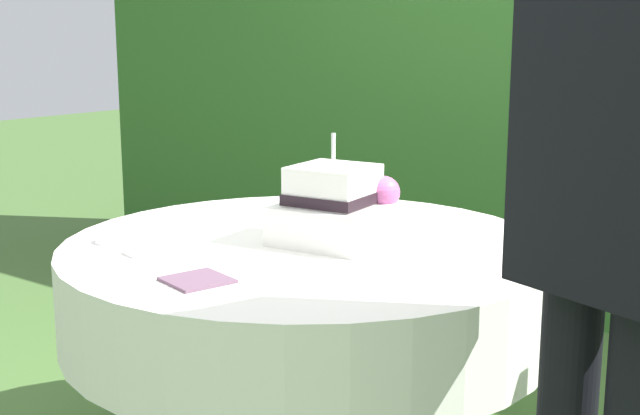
{
  "coord_description": "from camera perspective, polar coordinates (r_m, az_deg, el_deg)",
  "views": [
    {
      "loc": [
        1.44,
        -1.86,
        1.34
      ],
      "look_at": [
        0.03,
        0.02,
        0.85
      ],
      "focal_mm": 48.26,
      "sensor_mm": 36.0,
      "label": 1
    }
  ],
  "objects": [
    {
      "name": "serving_plate_right",
      "position": [
        2.5,
        -13.39,
        -2.07
      ],
      "size": [
        0.12,
        0.12,
        0.01
      ],
      "primitive_type": "cylinder",
      "color": "white",
      "rests_on": "cake_table"
    },
    {
      "name": "serving_plate_far",
      "position": [
        2.36,
        -11.29,
        -2.81
      ],
      "size": [
        0.13,
        0.13,
        0.01
      ],
      "primitive_type": "cylinder",
      "color": "white",
      "rests_on": "cake_table"
    },
    {
      "name": "serving_plate_near",
      "position": [
        2.7,
        4.55,
        -0.79
      ],
      "size": [
        0.15,
        0.15,
        0.01
      ],
      "primitive_type": "cylinder",
      "color": "white",
      "rests_on": "cake_table"
    },
    {
      "name": "cake_table",
      "position": [
        2.46,
        -0.86,
        -5.39
      ],
      "size": [
        1.38,
        1.38,
        0.75
      ],
      "color": "#4C4C51",
      "rests_on": "ground_plane"
    },
    {
      "name": "foliage_hedge",
      "position": [
        4.18,
        16.75,
        8.34
      ],
      "size": [
        5.9,
        0.44,
        2.24
      ],
      "primitive_type": "cube",
      "color": "#336628",
      "rests_on": "ground_plane"
    },
    {
      "name": "napkin_stack",
      "position": [
        2.07,
        -8.15,
        -4.78
      ],
      "size": [
        0.17,
        0.17,
        0.01
      ],
      "primitive_type": "cube",
      "rotation": [
        0.0,
        0.0,
        -0.27
      ],
      "color": "#6B4C60",
      "rests_on": "cake_table"
    },
    {
      "name": "wedding_cake",
      "position": [
        2.41,
        1.06,
        -0.02
      ],
      "size": [
        0.31,
        0.32,
        0.31
      ],
      "color": "white",
      "rests_on": "cake_table"
    },
    {
      "name": "serving_plate_left",
      "position": [
        2.96,
        0.52,
        0.4
      ],
      "size": [
        0.11,
        0.11,
        0.01
      ],
      "primitive_type": "cylinder",
      "color": "white",
      "rests_on": "cake_table"
    },
    {
      "name": "standing_person",
      "position": [
        1.69,
        18.81,
        -2.79
      ],
      "size": [
        0.41,
        0.31,
        1.6
      ],
      "color": "black",
      "rests_on": "ground_plane"
    }
  ]
}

